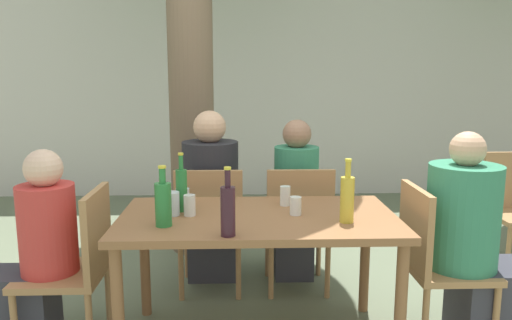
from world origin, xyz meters
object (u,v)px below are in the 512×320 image
at_px(person_seated_3, 294,210).
at_px(drinking_glass_1, 172,204).
at_px(patio_chair_2, 210,224).
at_px(patio_chair_3, 298,223).
at_px(drinking_glass_3, 190,205).
at_px(patio_chair_1, 434,256).
at_px(person_seated_2, 212,205).
at_px(person_seated_0, 33,263).
at_px(oil_cruet_1, 347,198).
at_px(person_seated_1, 474,247).
at_px(patio_chair_0, 78,260).
at_px(wine_bottle_3, 228,209).
at_px(drinking_glass_0, 295,206).
at_px(drinking_glass_4, 285,196).
at_px(drinking_glass_2, 183,198).
at_px(dining_table_front, 258,230).
at_px(green_bottle_2, 182,189).
at_px(green_bottle_0, 163,203).

relative_size(person_seated_3, drinking_glass_1, 9.22).
bearing_deg(patio_chair_2, patio_chair_3, -180.00).
bearing_deg(drinking_glass_3, patio_chair_2, 83.78).
relative_size(patio_chair_1, person_seated_2, 0.71).
bearing_deg(person_seated_0, oil_cruet_1, 85.07).
relative_size(person_seated_0, person_seated_2, 0.89).
bearing_deg(person_seated_1, patio_chair_0, 90.00).
relative_size(wine_bottle_3, drinking_glass_0, 3.32).
relative_size(drinking_glass_1, drinking_glass_4, 1.13).
xyz_separation_m(patio_chair_2, person_seated_3, (0.60, 0.24, 0.03)).
distance_m(drinking_glass_1, drinking_glass_2, 0.18).
xyz_separation_m(dining_table_front, person_seated_0, (-1.22, -0.00, -0.17)).
bearing_deg(person_seated_2, oil_cruet_1, 126.67).
height_order(patio_chair_3, oil_cruet_1, oil_cruet_1).
relative_size(patio_chair_0, drinking_glass_4, 7.79).
bearing_deg(patio_chair_2, drinking_glass_1, 75.36).
bearing_deg(person_seated_3, drinking_glass_1, 48.56).
bearing_deg(person_seated_3, drinking_glass_2, 43.60).
height_order(green_bottle_2, drinking_glass_3, green_bottle_2).
bearing_deg(drinking_glass_3, patio_chair_0, -179.49).
bearing_deg(dining_table_front, wine_bottle_3, -114.41).
distance_m(patio_chair_3, oil_cruet_1, 0.88).
xyz_separation_m(oil_cruet_1, green_bottle_2, (-0.87, 0.24, -0.00)).
distance_m(patio_chair_0, green_bottle_0, 0.64).
height_order(patio_chair_1, drinking_glass_3, patio_chair_1).
height_order(patio_chair_2, person_seated_1, person_seated_1).
relative_size(person_seated_1, person_seated_3, 1.01).
bearing_deg(patio_chair_3, drinking_glass_4, 73.29).
distance_m(oil_cruet_1, drinking_glass_0, 0.30).
bearing_deg(person_seated_1, oil_cruet_1, 100.83).
height_order(patio_chair_2, drinking_glass_1, patio_chair_2).
distance_m(patio_chair_0, green_bottle_2, 0.68).
xyz_separation_m(person_seated_3, drinking_glass_3, (-0.67, -0.87, 0.27)).
bearing_deg(oil_cruet_1, patio_chair_1, 15.29).
relative_size(patio_chair_3, oil_cruet_1, 2.67).
bearing_deg(green_bottle_2, person_seated_1, -3.35).
bearing_deg(drinking_glass_3, person_seated_2, 85.39).
bearing_deg(drinking_glass_2, patio_chair_1, -7.57).
relative_size(patio_chair_2, oil_cruet_1, 2.67).
distance_m(person_seated_3, drinking_glass_1, 1.18).
distance_m(dining_table_front, drinking_glass_2, 0.48).
relative_size(patio_chair_0, patio_chair_1, 1.00).
distance_m(wine_bottle_3, drinking_glass_3, 0.41).
relative_size(green_bottle_0, drinking_glass_3, 2.70).
xyz_separation_m(green_bottle_2, drinking_glass_2, (-0.01, 0.09, -0.07)).
height_order(patio_chair_2, person_seated_2, person_seated_2).
bearing_deg(dining_table_front, green_bottle_2, 167.22).
distance_m(person_seated_2, drinking_glass_2, 0.72).
bearing_deg(drinking_glass_3, person_seated_0, -179.64).
distance_m(patio_chair_2, person_seated_2, 0.23).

